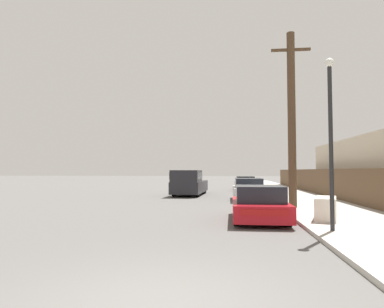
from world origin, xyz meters
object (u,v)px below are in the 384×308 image
at_px(car_parked_mid, 248,190).
at_px(utility_pole, 292,117).
at_px(parked_sports_car_red, 259,205).
at_px(pickup_truck, 189,183).
at_px(discarded_fridge, 326,208).
at_px(street_lamp, 331,130).
at_px(car_parked_far, 245,184).

xyz_separation_m(car_parked_mid, utility_pole, (1.75, -4.92, 3.65)).
xyz_separation_m(parked_sports_car_red, utility_pole, (1.83, 3.63, 3.70)).
bearing_deg(pickup_truck, parked_sports_car_red, 110.72).
relative_size(discarded_fridge, parked_sports_car_red, 0.46).
distance_m(pickup_truck, street_lamp, 16.00).
height_order(utility_pole, street_lamp, utility_pole).
xyz_separation_m(utility_pole, street_lamp, (-0.02, -6.14, -1.32)).
xyz_separation_m(pickup_truck, street_lamp, (5.82, -14.76, 2.04)).
xyz_separation_m(discarded_fridge, street_lamp, (-0.44, -2.28, 2.45)).
xyz_separation_m(discarded_fridge, car_parked_far, (-1.91, 19.10, 0.10)).
height_order(car_parked_mid, car_parked_far, car_parked_mid).
distance_m(car_parked_mid, car_parked_far, 10.33).
bearing_deg(car_parked_far, pickup_truck, -123.85).
height_order(car_parked_mid, street_lamp, street_lamp).
relative_size(parked_sports_car_red, car_parked_far, 0.91).
distance_m(discarded_fridge, street_lamp, 3.38).
relative_size(car_parked_far, utility_pole, 0.55).
distance_m(parked_sports_car_red, pickup_truck, 12.90).
bearing_deg(car_parked_far, parked_sports_car_red, -91.55).
bearing_deg(parked_sports_car_red, street_lamp, -53.86).
distance_m(parked_sports_car_red, car_parked_mid, 8.55).
height_order(parked_sports_car_red, pickup_truck, pickup_truck).
xyz_separation_m(car_parked_mid, car_parked_far, (0.26, 10.33, -0.02)).
relative_size(parked_sports_car_red, pickup_truck, 0.69).
distance_m(parked_sports_car_red, street_lamp, 3.90).
bearing_deg(discarded_fridge, utility_pole, 113.11).
bearing_deg(pickup_truck, street_lamp, 114.13).
bearing_deg(utility_pole, pickup_truck, 124.10).
relative_size(car_parked_mid, car_parked_far, 0.95).
bearing_deg(pickup_truck, discarded_fridge, 119.24).
distance_m(car_parked_far, utility_pole, 15.75).
height_order(pickup_truck, street_lamp, street_lamp).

